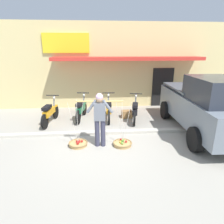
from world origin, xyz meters
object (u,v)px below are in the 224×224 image
(motorcycle_end_of_row, at_px, (135,110))
(fruit_vendor, at_px, (100,117))
(motorcycle_second_in_row, at_px, (81,109))
(motorcycle_third_in_row, at_px, (109,109))
(fruit_basket_left_side, at_px, (78,143))
(wooden_crate, at_px, (127,114))
(fruit_basket_right_side, at_px, (122,143))
(motorcycle_nearest_shop, at_px, (50,113))
(parked_truck, at_px, (208,106))

(motorcycle_end_of_row, bearing_deg, fruit_vendor, -125.33)
(motorcycle_second_in_row, bearing_deg, motorcycle_third_in_row, -5.08)
(motorcycle_second_in_row, distance_m, motorcycle_third_in_row, 1.19)
(fruit_basket_left_side, height_order, wooden_crate, fruit_basket_left_side)
(wooden_crate, bearing_deg, fruit_basket_left_side, -127.73)
(fruit_vendor, xyz_separation_m, fruit_basket_right_side, (0.70, -0.05, -0.90))
(fruit_basket_right_side, height_order, motorcycle_third_in_row, fruit_basket_right_side)
(motorcycle_third_in_row, bearing_deg, motorcycle_end_of_row, -13.30)
(fruit_vendor, xyz_separation_m, wooden_crate, (1.26, 2.58, -0.82))
(motorcycle_second_in_row, relative_size, motorcycle_third_in_row, 0.99)
(fruit_vendor, bearing_deg, fruit_basket_left_side, 175.65)
(motorcycle_nearest_shop, distance_m, wooden_crate, 3.29)
(fruit_basket_right_side, relative_size, motorcycle_second_in_row, 0.80)
(motorcycle_third_in_row, relative_size, motorcycle_end_of_row, 1.02)
(motorcycle_nearest_shop, bearing_deg, motorcycle_second_in_row, 17.69)
(motorcycle_end_of_row, relative_size, parked_truck, 0.38)
(fruit_vendor, height_order, motorcycle_end_of_row, fruit_vendor)
(motorcycle_nearest_shop, height_order, wooden_crate, motorcycle_nearest_shop)
(fruit_vendor, height_order, motorcycle_second_in_row, fruit_vendor)
(fruit_vendor, xyz_separation_m, parked_truck, (3.81, 0.70, 0.06))
(fruit_basket_right_side, distance_m, wooden_crate, 2.69)
(motorcycle_end_of_row, distance_m, wooden_crate, 0.58)
(fruit_vendor, distance_m, motorcycle_end_of_row, 2.71)
(wooden_crate, bearing_deg, motorcycle_nearest_shop, -172.23)
(fruit_vendor, relative_size, fruit_basket_left_side, 1.17)
(motorcycle_nearest_shop, distance_m, parked_truck, 6.01)
(motorcycle_third_in_row, distance_m, parked_truck, 3.84)
(fruit_basket_left_side, relative_size, motorcycle_third_in_row, 0.80)
(fruit_basket_left_side, height_order, fruit_basket_right_side, same)
(fruit_basket_right_side, xyz_separation_m, motorcycle_nearest_shop, (-2.69, 2.19, 0.38))
(fruit_vendor, relative_size, motorcycle_nearest_shop, 0.94)
(fruit_vendor, bearing_deg, fruit_basket_right_side, -4.31)
(motorcycle_end_of_row, bearing_deg, fruit_basket_left_side, -136.61)
(parked_truck, bearing_deg, fruit_basket_left_side, -171.81)
(motorcycle_nearest_shop, height_order, motorcycle_second_in_row, same)
(motorcycle_end_of_row, xyz_separation_m, parked_truck, (2.28, -1.46, 0.58))
(fruit_basket_left_side, relative_size, wooden_crate, 3.30)
(motorcycle_end_of_row, bearing_deg, parked_truck, -32.77)
(motorcycle_nearest_shop, bearing_deg, motorcycle_end_of_row, 0.50)
(fruit_basket_left_side, bearing_deg, motorcycle_end_of_row, 43.39)
(wooden_crate, bearing_deg, motorcycle_second_in_row, -178.67)
(fruit_basket_right_side, xyz_separation_m, wooden_crate, (0.55, 2.63, 0.08))
(motorcycle_third_in_row, bearing_deg, fruit_basket_right_side, -83.83)
(motorcycle_second_in_row, height_order, motorcycle_end_of_row, same)
(fruit_basket_left_side, distance_m, fruit_basket_right_side, 1.41)
(motorcycle_second_in_row, xyz_separation_m, motorcycle_third_in_row, (1.18, -0.11, 0.00))
(motorcycle_third_in_row, bearing_deg, fruit_basket_left_side, -115.49)
(fruit_vendor, distance_m, motorcycle_third_in_row, 2.52)
(parked_truck, bearing_deg, motorcycle_nearest_shop, 166.12)
(fruit_vendor, height_order, motorcycle_nearest_shop, fruit_vendor)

